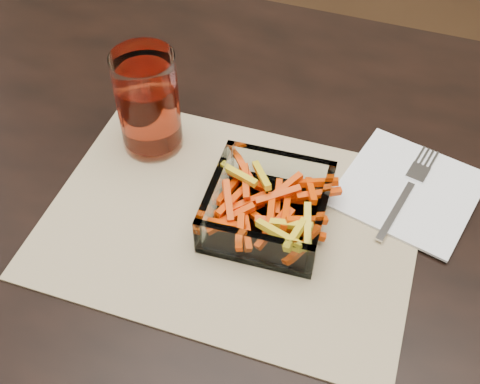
% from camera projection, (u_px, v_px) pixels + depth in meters
% --- Properties ---
extents(dining_table, '(1.60, 0.90, 0.75)m').
position_uv_depth(dining_table, '(315.00, 258.00, 0.82)').
color(dining_table, black).
rests_on(dining_table, ground).
extents(placemat, '(0.46, 0.34, 0.00)m').
position_uv_depth(placemat, '(231.00, 221.00, 0.74)').
color(placemat, tan).
rests_on(placemat, dining_table).
extents(glass_bowl, '(0.15, 0.15, 0.05)m').
position_uv_depth(glass_bowl, '(267.00, 209.00, 0.73)').
color(glass_bowl, white).
rests_on(glass_bowl, placemat).
extents(tumbler, '(0.08, 0.08, 0.14)m').
position_uv_depth(tumbler, '(148.00, 106.00, 0.78)').
color(tumbler, white).
rests_on(tumbler, placemat).
extents(napkin, '(0.20, 0.20, 0.00)m').
position_uv_depth(napkin, '(409.00, 189.00, 0.77)').
color(napkin, white).
rests_on(napkin, placemat).
extents(fork, '(0.05, 0.18, 0.00)m').
position_uv_depth(fork, '(409.00, 189.00, 0.77)').
color(fork, silver).
rests_on(fork, napkin).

